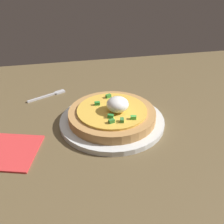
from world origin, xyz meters
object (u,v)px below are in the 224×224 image
at_px(fork, 50,95).
at_px(plate, 112,121).
at_px(pizza, 112,114).
at_px(napkin, 8,152).

bearing_deg(fork, plate, -75.59).
distance_m(pizza, napkin, 0.25).
bearing_deg(fork, napkin, -135.99).
bearing_deg(napkin, plate, 15.47).
height_order(plate, fork, plate).
relative_size(plate, fork, 2.35).
height_order(plate, pizza, pizza).
relative_size(fork, napkin, 0.89).
xyz_separation_m(plate, napkin, (-0.23, -0.06, -0.00)).
bearing_deg(pizza, napkin, -164.75).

